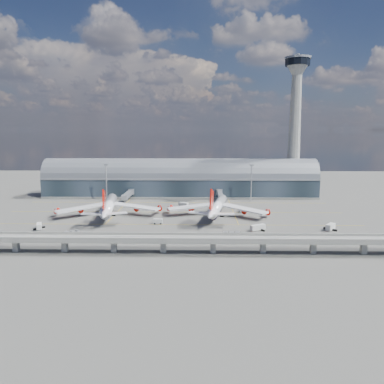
{
  "coord_description": "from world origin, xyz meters",
  "views": [
    {
      "loc": [
        14.53,
        -199.65,
        48.82
      ],
      "look_at": [
        10.23,
        10.0,
        14.0
      ],
      "focal_mm": 35.0,
      "sensor_mm": 36.0,
      "label": 1
    }
  ],
  "objects_px": {
    "cargo_train_2": "(232,234)",
    "floodlight_mast_right": "(251,182)",
    "service_truck_0": "(39,226)",
    "service_truck_2": "(258,227)",
    "airliner_left": "(109,206)",
    "service_truck_4": "(242,210)",
    "floodlight_mast_left": "(106,182)",
    "cargo_train_0": "(72,232)",
    "control_tower": "(295,126)",
    "service_truck_5": "(184,205)",
    "service_truck_1": "(158,221)",
    "service_truck_3": "(330,227)",
    "cargo_train_1": "(217,240)",
    "airliner_right": "(217,207)"
  },
  "relations": [
    {
      "from": "floodlight_mast_right",
      "to": "service_truck_5",
      "type": "bearing_deg",
      "value": -155.91
    },
    {
      "from": "floodlight_mast_right",
      "to": "cargo_train_1",
      "type": "distance_m",
      "value": 100.19
    },
    {
      "from": "service_truck_0",
      "to": "service_truck_4",
      "type": "height_order",
      "value": "service_truck_0"
    },
    {
      "from": "service_truck_1",
      "to": "service_truck_3",
      "type": "relative_size",
      "value": 0.73
    },
    {
      "from": "airliner_right",
      "to": "service_truck_4",
      "type": "relative_size",
      "value": 12.06
    },
    {
      "from": "control_tower",
      "to": "cargo_train_1",
      "type": "height_order",
      "value": "control_tower"
    },
    {
      "from": "service_truck_0",
      "to": "service_truck_1",
      "type": "relative_size",
      "value": 1.47
    },
    {
      "from": "cargo_train_2",
      "to": "service_truck_4",
      "type": "bearing_deg",
      "value": -10.97
    },
    {
      "from": "airliner_left",
      "to": "cargo_train_2",
      "type": "xyz_separation_m",
      "value": [
        67.33,
        -40.14,
        -4.69
      ]
    },
    {
      "from": "service_truck_1",
      "to": "service_truck_3",
      "type": "height_order",
      "value": "service_truck_3"
    },
    {
      "from": "service_truck_3",
      "to": "control_tower",
      "type": "bearing_deg",
      "value": 126.97
    },
    {
      "from": "control_tower",
      "to": "service_truck_2",
      "type": "distance_m",
      "value": 122.44
    },
    {
      "from": "airliner_right",
      "to": "service_truck_5",
      "type": "xyz_separation_m",
      "value": [
        -20.45,
        23.72,
        -3.6
      ]
    },
    {
      "from": "floodlight_mast_left",
      "to": "service_truck_1",
      "type": "height_order",
      "value": "floodlight_mast_left"
    },
    {
      "from": "floodlight_mast_right",
      "to": "airliner_left",
      "type": "distance_m",
      "value": 98.91
    },
    {
      "from": "service_truck_0",
      "to": "service_truck_2",
      "type": "xyz_separation_m",
      "value": [
        108.72,
        -0.36,
        0.05
      ]
    },
    {
      "from": "control_tower",
      "to": "service_truck_5",
      "type": "xyz_separation_m",
      "value": [
        -80.64,
        -48.4,
        -50.06
      ]
    },
    {
      "from": "cargo_train_1",
      "to": "airliner_right",
      "type": "bearing_deg",
      "value": 20.48
    },
    {
      "from": "airliner_left",
      "to": "service_truck_0",
      "type": "relative_size",
      "value": 9.04
    },
    {
      "from": "airliner_left",
      "to": "service_truck_3",
      "type": "xyz_separation_m",
      "value": [
        116.92,
        -29.47,
        -4.0
      ]
    },
    {
      "from": "floodlight_mast_left",
      "to": "cargo_train_2",
      "type": "height_order",
      "value": "floodlight_mast_left"
    },
    {
      "from": "service_truck_1",
      "to": "floodlight_mast_left",
      "type": "bearing_deg",
      "value": 35.02
    },
    {
      "from": "cargo_train_1",
      "to": "cargo_train_0",
      "type": "bearing_deg",
      "value": 103.63
    },
    {
      "from": "service_truck_2",
      "to": "cargo_train_0",
      "type": "bearing_deg",
      "value": 67.1
    },
    {
      "from": "floodlight_mast_right",
      "to": "service_truck_3",
      "type": "bearing_deg",
      "value": -68.59
    },
    {
      "from": "service_truck_0",
      "to": "cargo_train_1",
      "type": "distance_m",
      "value": 90.02
    },
    {
      "from": "floodlight_mast_left",
      "to": "service_truck_2",
      "type": "xyz_separation_m",
      "value": [
        93.27,
        -75.61,
        -12.13
      ]
    },
    {
      "from": "service_truck_1",
      "to": "cargo_train_2",
      "type": "bearing_deg",
      "value": -118.49
    },
    {
      "from": "control_tower",
      "to": "service_truck_5",
      "type": "relative_size",
      "value": 15.48
    },
    {
      "from": "floodlight_mast_left",
      "to": "cargo_train_0",
      "type": "relative_size",
      "value": 3.71
    },
    {
      "from": "service_truck_2",
      "to": "cargo_train_2",
      "type": "distance_m",
      "value": 16.64
    },
    {
      "from": "airliner_right",
      "to": "floodlight_mast_left",
      "type": "bearing_deg",
      "value": 159.68
    },
    {
      "from": "airliner_right",
      "to": "cargo_train_1",
      "type": "xyz_separation_m",
      "value": [
        -2.52,
        -51.3,
        -4.34
      ]
    },
    {
      "from": "cargo_train_2",
      "to": "floodlight_mast_right",
      "type": "bearing_deg",
      "value": -12.63
    },
    {
      "from": "service_truck_0",
      "to": "airliner_left",
      "type": "bearing_deg",
      "value": 26.29
    },
    {
      "from": "service_truck_4",
      "to": "cargo_train_2",
      "type": "relative_size",
      "value": 0.64
    },
    {
      "from": "floodlight_mast_left",
      "to": "cargo_train_1",
      "type": "xyz_separation_m",
      "value": [
        72.28,
        -95.42,
        -12.8
      ]
    },
    {
      "from": "service_truck_1",
      "to": "service_truck_4",
      "type": "relative_size",
      "value": 0.94
    },
    {
      "from": "cargo_train_0",
      "to": "cargo_train_1",
      "type": "bearing_deg",
      "value": -71.87
    },
    {
      "from": "cargo_train_0",
      "to": "service_truck_1",
      "type": "bearing_deg",
      "value": -35.04
    },
    {
      "from": "floodlight_mast_left",
      "to": "service_truck_0",
      "type": "bearing_deg",
      "value": -101.6
    },
    {
      "from": "control_tower",
      "to": "service_truck_1",
      "type": "height_order",
      "value": "control_tower"
    },
    {
      "from": "service_truck_3",
      "to": "cargo_train_2",
      "type": "xyz_separation_m",
      "value": [
        -49.59,
        -10.67,
        -0.69
      ]
    },
    {
      "from": "floodlight_mast_left",
      "to": "service_truck_5",
      "type": "distance_m",
      "value": 59.3
    },
    {
      "from": "cargo_train_0",
      "to": "service_truck_3",
      "type": "bearing_deg",
      "value": -57.9
    },
    {
      "from": "service_truck_5",
      "to": "cargo_train_2",
      "type": "height_order",
      "value": "service_truck_5"
    },
    {
      "from": "service_truck_4",
      "to": "airliner_right",
      "type": "bearing_deg",
      "value": -132.4
    },
    {
      "from": "control_tower",
      "to": "cargo_train_0",
      "type": "xyz_separation_m",
      "value": [
        -131.0,
        -111.81,
        -50.81
      ]
    },
    {
      "from": "airliner_left",
      "to": "airliner_right",
      "type": "height_order",
      "value": "airliner_right"
    },
    {
      "from": "airliner_left",
      "to": "cargo_train_1",
      "type": "distance_m",
      "value": 78.63
    }
  ]
}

